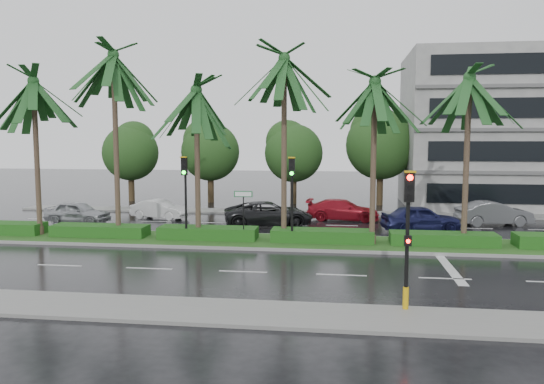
# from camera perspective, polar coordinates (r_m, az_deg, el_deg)

# --- Properties ---
(ground) EXTENTS (120.00, 120.00, 0.00)m
(ground) POSITION_cam_1_polar(r_m,az_deg,el_deg) (26.73, -1.15, -5.91)
(ground) COLOR black
(ground) RESTS_ON ground
(near_sidewalk) EXTENTS (40.00, 2.40, 0.12)m
(near_sidewalk) POSITION_cam_1_polar(r_m,az_deg,el_deg) (17.04, -6.48, -12.66)
(near_sidewalk) COLOR slate
(near_sidewalk) RESTS_ON ground
(far_sidewalk) EXTENTS (40.00, 2.00, 0.12)m
(far_sidewalk) POSITION_cam_1_polar(r_m,az_deg,el_deg) (38.45, 1.56, -2.18)
(far_sidewalk) COLOR slate
(far_sidewalk) RESTS_ON ground
(median) EXTENTS (36.00, 4.00, 0.15)m
(median) POSITION_cam_1_polar(r_m,az_deg,el_deg) (27.69, -0.83, -5.33)
(median) COLOR gray
(median) RESTS_ON ground
(hedge) EXTENTS (35.20, 1.40, 0.60)m
(hedge) POSITION_cam_1_polar(r_m,az_deg,el_deg) (27.62, -0.83, -4.57)
(hedge) COLOR #154513
(hedge) RESTS_ON median
(lane_markings) EXTENTS (34.00, 13.06, 0.01)m
(lane_markings) POSITION_cam_1_polar(r_m,az_deg,el_deg) (26.03, 5.37, -6.24)
(lane_markings) COLOR silver
(lane_markings) RESTS_ON ground
(palm_row) EXTENTS (26.30, 4.20, 10.44)m
(palm_row) POSITION_cam_1_polar(r_m,az_deg,el_deg) (27.50, -3.49, 11.20)
(palm_row) COLOR #433126
(palm_row) RESTS_ON median
(signal_near) EXTENTS (0.34, 0.45, 4.36)m
(signal_near) POSITION_cam_1_polar(r_m,az_deg,el_deg) (16.86, 14.39, -4.44)
(signal_near) COLOR black
(signal_near) RESTS_ON near_sidewalk
(signal_median_left) EXTENTS (0.34, 0.42, 4.36)m
(signal_median_left) POSITION_cam_1_polar(r_m,az_deg,el_deg) (27.46, -9.34, 0.66)
(signal_median_left) COLOR black
(signal_median_left) RESTS_ON median
(signal_median_right) EXTENTS (0.34, 0.42, 4.36)m
(signal_median_right) POSITION_cam_1_polar(r_m,az_deg,el_deg) (26.39, 2.16, 0.52)
(signal_median_right) COLOR black
(signal_median_right) RESTS_ON median
(street_sign) EXTENTS (0.95, 0.09, 2.60)m
(street_sign) POSITION_cam_1_polar(r_m,az_deg,el_deg) (27.02, -3.10, -1.22)
(street_sign) COLOR black
(street_sign) RESTS_ON median
(bg_trees) EXTENTS (32.70, 5.54, 8.01)m
(bg_trees) POSITION_cam_1_polar(r_m,az_deg,el_deg) (43.60, 3.01, 4.81)
(bg_trees) COLOR #372719
(bg_trees) RESTS_ON ground
(building) EXTENTS (16.00, 10.00, 12.00)m
(building) POSITION_cam_1_polar(r_m,az_deg,el_deg) (45.76, 24.25, 6.06)
(building) COLOR gray
(building) RESTS_ON ground
(car_silver) EXTENTS (2.03, 4.28, 1.42)m
(car_silver) POSITION_cam_1_polar(r_m,az_deg,el_deg) (35.98, -20.16, -2.06)
(car_silver) COLOR #A1A4A9
(car_silver) RESTS_ON ground
(car_white) EXTENTS (2.09, 4.05, 1.27)m
(car_white) POSITION_cam_1_polar(r_m,az_deg,el_deg) (36.52, -12.01, -1.83)
(car_white) COLOR silver
(car_white) RESTS_ON ground
(car_darkgrey) EXTENTS (3.80, 5.95, 1.53)m
(car_darkgrey) POSITION_cam_1_polar(r_m,az_deg,el_deg) (32.77, -0.36, -2.35)
(car_darkgrey) COLOR black
(car_darkgrey) RESTS_ON ground
(car_red) EXTENTS (2.31, 4.90, 1.38)m
(car_red) POSITION_cam_1_polar(r_m,az_deg,el_deg) (35.35, 7.62, -1.92)
(car_red) COLOR maroon
(car_red) RESTS_ON ground
(car_blue) EXTENTS (2.80, 4.82, 1.54)m
(car_blue) POSITION_cam_1_polar(r_m,az_deg,el_deg) (32.08, 15.70, -2.74)
(car_blue) COLOR #181B48
(car_blue) RESTS_ON ground
(car_grey) EXTENTS (2.35, 4.75, 1.50)m
(car_grey) POSITION_cam_1_polar(r_m,az_deg,el_deg) (35.81, 22.75, -2.13)
(car_grey) COLOR #525357
(car_grey) RESTS_ON ground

